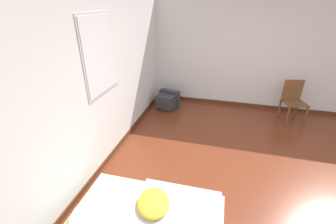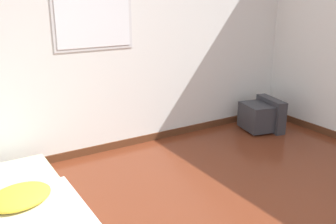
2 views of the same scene
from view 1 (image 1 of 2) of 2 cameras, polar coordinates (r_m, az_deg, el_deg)
ground_plane at (r=3.87m, az=21.66°, el=-15.80°), size 20.00×20.00×0.00m
wall_back at (r=3.62m, az=-16.59°, el=6.14°), size 7.91×0.08×2.60m
wall_right at (r=5.83m, az=21.54°, el=12.95°), size 0.08×7.31×2.60m
mattress_bed at (r=2.98m, az=-5.29°, el=-25.80°), size 1.10×1.78×0.35m
crt_tv at (r=5.70m, az=-0.16°, el=3.02°), size 0.54×0.57×0.43m
wooden_chair at (r=5.72m, az=29.20°, el=3.18°), size 0.54×0.54×0.92m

